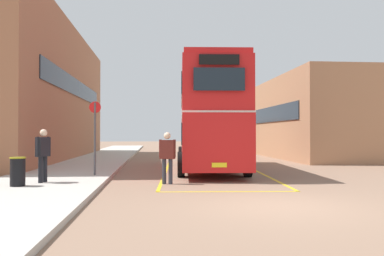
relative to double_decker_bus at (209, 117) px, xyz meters
name	(u,v)px	position (x,y,z in m)	size (l,w,h in m)	color
ground_plane	(204,163)	(0.30, 4.58, -2.51)	(135.60, 135.60, 0.00)	#846651
sidewalk_left	(97,160)	(-6.20, 6.98, -2.44)	(4.00, 57.60, 0.14)	#B2ADA3
brick_building_left	(33,94)	(-10.68, 8.62, 1.83)	(5.82, 23.36, 8.69)	#9E6647
depot_building_right	(326,118)	(9.56, 8.79, 0.31)	(7.60, 13.44, 5.65)	#AD7A56
double_decker_bus	(209,117)	(0.00, 0.00, 0.00)	(3.38, 10.89, 4.75)	black
single_deck_bus	(208,135)	(2.59, 20.11, -0.87)	(2.90, 9.31, 3.02)	black
pedestrian_boarding	(167,154)	(-2.12, -5.42, -1.49)	(0.56, 0.36, 1.76)	#2D2D38
pedestrian_waiting_near	(43,152)	(-6.13, -5.80, -1.38)	(0.40, 0.53, 1.72)	black
litter_bin	(18,172)	(-6.64, -6.66, -1.94)	(0.46, 0.46, 0.87)	black
bus_stop_sign	(95,131)	(-4.84, -3.42, -0.70)	(0.44, 0.08, 2.80)	#4C4C51
bay_marking_yellow	(213,174)	(-0.06, -1.98, -2.51)	(5.05, 13.01, 0.01)	gold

